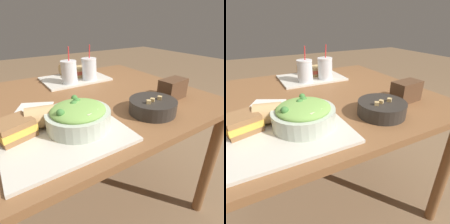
% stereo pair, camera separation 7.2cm
% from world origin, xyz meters
% --- Properties ---
extents(ground_plane, '(12.00, 12.00, 0.00)m').
position_xyz_m(ground_plane, '(0.00, 0.00, 0.00)').
color(ground_plane, '#846647').
extents(dining_table, '(1.30, 1.06, 0.78)m').
position_xyz_m(dining_table, '(0.00, 0.00, 0.68)').
color(dining_table, brown).
rests_on(dining_table, ground_plane).
extents(tray_near, '(0.42, 0.31, 0.01)m').
position_xyz_m(tray_near, '(-0.19, -0.33, 0.78)').
color(tray_near, beige).
rests_on(tray_near, dining_table).
extents(tray_far, '(0.42, 0.31, 0.01)m').
position_xyz_m(tray_far, '(0.12, 0.32, 0.78)').
color(tray_far, beige).
rests_on(tray_far, dining_table).
extents(salad_bowl, '(0.23, 0.23, 0.10)m').
position_xyz_m(salad_bowl, '(-0.13, -0.29, 0.83)').
color(salad_bowl, beige).
rests_on(salad_bowl, tray_near).
extents(soup_bowl, '(0.21, 0.21, 0.07)m').
position_xyz_m(soup_bowl, '(0.20, -0.34, 0.81)').
color(soup_bowl, '#2D2823').
rests_on(soup_bowl, dining_table).
extents(sandwich_near, '(0.14, 0.13, 0.06)m').
position_xyz_m(sandwich_near, '(-0.33, -0.24, 0.82)').
color(sandwich_near, olive).
rests_on(sandwich_near, tray_near).
extents(baguette_near, '(0.12, 0.10, 0.08)m').
position_xyz_m(baguette_near, '(-0.24, -0.22, 0.83)').
color(baguette_near, tan).
rests_on(baguette_near, tray_near).
extents(sandwich_far, '(0.13, 0.11, 0.06)m').
position_xyz_m(sandwich_far, '(0.19, 0.34, 0.82)').
color(sandwich_far, tan).
rests_on(sandwich_far, tray_far).
extents(baguette_far, '(0.09, 0.09, 0.08)m').
position_xyz_m(baguette_far, '(0.11, 0.43, 0.83)').
color(baguette_far, tan).
rests_on(baguette_far, tray_far).
extents(drink_cup_dark, '(0.10, 0.10, 0.22)m').
position_xyz_m(drink_cup_dark, '(0.05, 0.23, 0.85)').
color(drink_cup_dark, silver).
rests_on(drink_cup_dark, tray_far).
extents(drink_cup_red, '(0.10, 0.10, 0.22)m').
position_xyz_m(drink_cup_red, '(0.19, 0.23, 0.85)').
color(drink_cup_red, silver).
rests_on(drink_cup_red, tray_far).
extents(chip_bag, '(0.15, 0.10, 0.10)m').
position_xyz_m(chip_bag, '(0.41, -0.27, 0.83)').
color(chip_bag, brown).
rests_on(chip_bag, dining_table).
extents(napkin_folded, '(0.19, 0.17, 0.00)m').
position_xyz_m(napkin_folded, '(-0.22, -0.00, 0.78)').
color(napkin_folded, silver).
rests_on(napkin_folded, dining_table).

